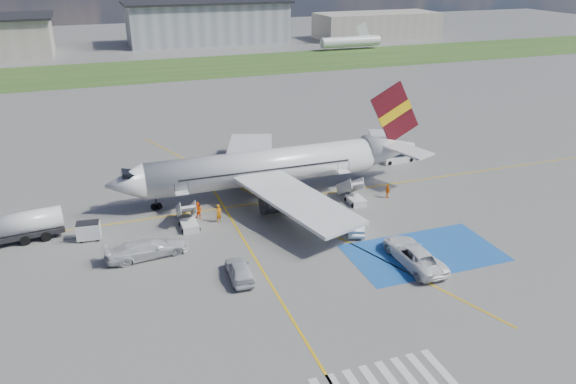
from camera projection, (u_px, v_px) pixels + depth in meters
name	position (u px, v px, depth m)	size (l,w,h in m)	color
ground	(307.00, 251.00, 52.19)	(400.00, 400.00, 0.00)	#60605E
grass_strip	(162.00, 70.00, 134.56)	(400.00, 30.00, 0.01)	#2D4C1E
taxiway_line_main	(268.00, 202.00, 62.60)	(120.00, 0.20, 0.01)	gold
taxiway_line_cross	(294.00, 323.00, 41.97)	(0.20, 60.00, 0.01)	gold
taxiway_line_diag	(268.00, 202.00, 62.60)	(0.20, 60.00, 0.01)	gold
staging_box	(424.00, 253.00, 51.82)	(14.00, 8.00, 0.01)	#1B53A3
crosswalk	(384.00, 384.00, 36.03)	(9.00, 4.00, 0.01)	silver
terminal_centre	(208.00, 23.00, 173.10)	(48.00, 18.00, 12.00)	gray
terminal_east	(377.00, 25.00, 184.87)	(40.00, 16.00, 8.00)	#9D9387
airliner	(275.00, 166.00, 63.48)	(36.81, 32.95, 11.92)	silver
airstairs_fwd	(188.00, 221.00, 56.55)	(1.90, 5.20, 3.60)	silver
airstairs_aft	(354.00, 197.00, 62.29)	(1.90, 5.20, 3.60)	silver
fuel_tanker	(16.00, 230.00, 53.38)	(8.78, 3.34, 2.92)	black
gpu_cart	(89.00, 232.00, 53.96)	(2.33, 1.63, 1.84)	silver
belt_loader	(398.00, 159.00, 74.54)	(4.90, 2.07, 1.44)	silver
car_silver_a	(239.00, 270.00, 47.44)	(1.91, 4.76, 1.62)	silver
car_silver_b	(354.00, 224.00, 55.71)	(1.63, 4.67, 1.54)	silver
van_white_a	(414.00, 252.00, 49.74)	(2.77, 6.01, 2.26)	white
van_white_b	(147.00, 246.00, 50.79)	(2.29, 5.64, 2.21)	silver
crew_fwd	(219.00, 213.00, 57.49)	(0.70, 0.46, 1.92)	orange
crew_nose	(198.00, 211.00, 58.23)	(0.88, 0.69, 1.82)	#FF620D
crew_aft	(388.00, 191.00, 63.38)	(0.93, 0.39, 1.59)	orange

